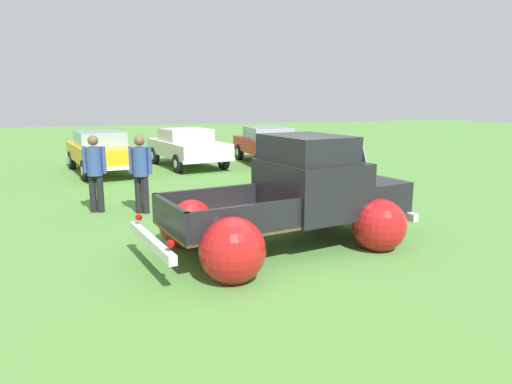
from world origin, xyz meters
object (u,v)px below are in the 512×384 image
Objects in this scene: vintage_pickup_truck at (298,202)px; show_car_2 at (269,144)px; show_car_1 at (187,146)px; spectator_0 at (141,169)px; spectator_1 at (95,169)px; show_car_0 at (101,150)px.

vintage_pickup_truck is 1.07× the size of show_car_2.
show_car_1 is 2.53× the size of spectator_0.
show_car_1 is at bearing -168.90° from spectator_0.
show_car_1 is at bearing -4.80° from spectator_1.
spectator_0 is at bearing -37.95° from show_car_2.
vintage_pickup_truck reaches higher than spectator_1.
vintage_pickup_truck is 1.10× the size of show_car_1.
vintage_pickup_truck reaches higher than show_car_1.
show_car_1 and show_car_2 have the same top height.
show_car_0 is 2.71× the size of spectator_1.
vintage_pickup_truck reaches higher than show_car_0.
show_car_0 is at bearing -143.46° from spectator_0.
spectator_1 is (-0.26, -5.96, 0.22)m from show_car_0.
vintage_pickup_truck is at bearing -115.43° from spectator_1.
show_car_2 is (3.26, -0.23, 0.00)m from show_car_1.
show_car_1 is 7.32m from spectator_1.
spectator_1 reaches higher than show_car_1.
show_car_1 is at bearing -91.69° from show_car_2.
spectator_0 reaches higher than show_car_2.
spectator_1 is at bearing -44.36° from show_car_2.
vintage_pickup_truck is 4.00m from spectator_0.
show_car_0 is 1.07× the size of show_car_1.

